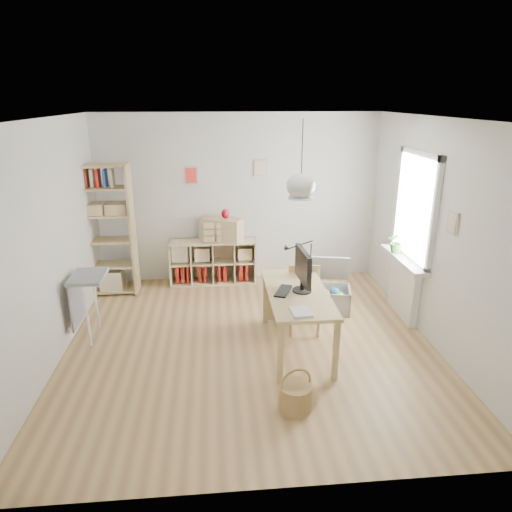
{
  "coord_description": "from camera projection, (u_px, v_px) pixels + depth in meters",
  "views": [
    {
      "loc": [
        -0.38,
        -5.01,
        2.91
      ],
      "look_at": [
        0.1,
        0.3,
        1.05
      ],
      "focal_mm": 32.0,
      "sensor_mm": 36.0,
      "label": 1
    }
  ],
  "objects": [
    {
      "name": "task_lamp",
      "position": [
        297.0,
        254.0,
        5.77
      ],
      "size": [
        0.39,
        0.15,
        0.42
      ],
      "color": "black",
      "rests_on": "desk"
    },
    {
      "name": "ground",
      "position": [
        250.0,
        343.0,
        5.7
      ],
      "size": [
        4.5,
        4.5,
        0.0
      ],
      "primitive_type": "plane",
      "color": "tan",
      "rests_on": "ground"
    },
    {
      "name": "keyboard",
      "position": [
        283.0,
        291.0,
        5.35
      ],
      "size": [
        0.27,
        0.39,
        0.02
      ],
      "primitive_type": "cube",
      "rotation": [
        0.0,
        0.0,
        -0.39
      ],
      "color": "black",
      "rests_on": "desk"
    },
    {
      "name": "monitor",
      "position": [
        303.0,
        269.0,
        5.28
      ],
      "size": [
        0.23,
        0.58,
        0.51
      ],
      "rotation": [
        0.0,
        0.0,
        0.06
      ],
      "color": "black",
      "rests_on": "desk"
    },
    {
      "name": "radiator",
      "position": [
        404.0,
        289.0,
        6.32
      ],
      "size": [
        0.1,
        0.8,
        0.8
      ],
      "primitive_type": "cube",
      "color": "white",
      "rests_on": "ground"
    },
    {
      "name": "paper_tray",
      "position": [
        301.0,
        312.0,
        4.82
      ],
      "size": [
        0.23,
        0.27,
        0.03
      ],
      "primitive_type": "cube",
      "rotation": [
        0.0,
        0.0,
        0.1
      ],
      "color": "white",
      "rests_on": "desk"
    },
    {
      "name": "storage_chest",
      "position": [
        327.0,
        293.0,
        6.59
      ],
      "size": [
        0.81,
        0.87,
        0.7
      ],
      "rotation": [
        0.0,
        0.0,
        -0.22
      ],
      "color": "#BBBBB6",
      "rests_on": "ground"
    },
    {
      "name": "potted_plant",
      "position": [
        398.0,
        242.0,
        6.32
      ],
      "size": [
        0.33,
        0.3,
        0.31
      ],
      "primitive_type": "imported",
      "rotation": [
        0.0,
        0.0,
        -0.25
      ],
      "color": "#366827",
      "rests_on": "windowsill"
    },
    {
      "name": "window_unit",
      "position": [
        416.0,
        207.0,
        5.94
      ],
      "size": [
        0.07,
        1.16,
        1.46
      ],
      "color": "white",
      "rests_on": "ground"
    },
    {
      "name": "red_vase",
      "position": [
        225.0,
        214.0,
        7.21
      ],
      "size": [
        0.13,
        0.13,
        0.16
      ],
      "primitive_type": "ellipsoid",
      "color": "maroon",
      "rests_on": "drawer_chest"
    },
    {
      "name": "desk",
      "position": [
        297.0,
        299.0,
        5.39
      ],
      "size": [
        0.7,
        1.5,
        0.75
      ],
      "color": "tan",
      "rests_on": "ground"
    },
    {
      "name": "room_shell",
      "position": [
        301.0,
        186.0,
        4.95
      ],
      "size": [
        4.5,
        4.5,
        4.5
      ],
      "color": "white",
      "rests_on": "ground"
    },
    {
      "name": "tall_bookshelf",
      "position": [
        106.0,
        225.0,
        6.86
      ],
      "size": [
        0.8,
        0.38,
        2.0
      ],
      "color": "tan",
      "rests_on": "ground"
    },
    {
      "name": "yarn_ball",
      "position": [
        301.0,
        270.0,
        5.81
      ],
      "size": [
        0.16,
        0.16,
        0.16
      ],
      "primitive_type": "sphere",
      "color": "#4E0A16",
      "rests_on": "desk"
    },
    {
      "name": "cube_shelf",
      "position": [
        212.0,
        265.0,
        7.52
      ],
      "size": [
        1.4,
        0.38,
        0.72
      ],
      "color": "beige",
      "rests_on": "ground"
    },
    {
      "name": "side_table",
      "position": [
        84.0,
        289.0,
        5.63
      ],
      "size": [
        0.4,
        0.55,
        0.85
      ],
      "color": "#98989A",
      "rests_on": "ground"
    },
    {
      "name": "wicker_basket",
      "position": [
        295.0,
        396.0,
        4.46
      ],
      "size": [
        0.33,
        0.33,
        0.46
      ],
      "rotation": [
        0.0,
        0.0,
        0.3
      ],
      "color": "olive",
      "rests_on": "ground"
    },
    {
      "name": "windowsill",
      "position": [
        404.0,
        260.0,
        6.17
      ],
      "size": [
        0.22,
        1.2,
        0.06
      ],
      "primitive_type": "cube",
      "color": "white",
      "rests_on": "radiator"
    },
    {
      "name": "drawer_chest",
      "position": [
        222.0,
        230.0,
        7.29
      ],
      "size": [
        0.71,
        0.53,
        0.37
      ],
      "primitive_type": "cube",
      "rotation": [
        0.0,
        0.0,
        -0.43
      ],
      "color": "beige",
      "rests_on": "cube_shelf"
    },
    {
      "name": "chair",
      "position": [
        304.0,
        295.0,
        5.93
      ],
      "size": [
        0.46,
        0.46,
        0.84
      ],
      "rotation": [
        0.0,
        0.0,
        -0.13
      ],
      "color": "#98989A",
      "rests_on": "ground"
    }
  ]
}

